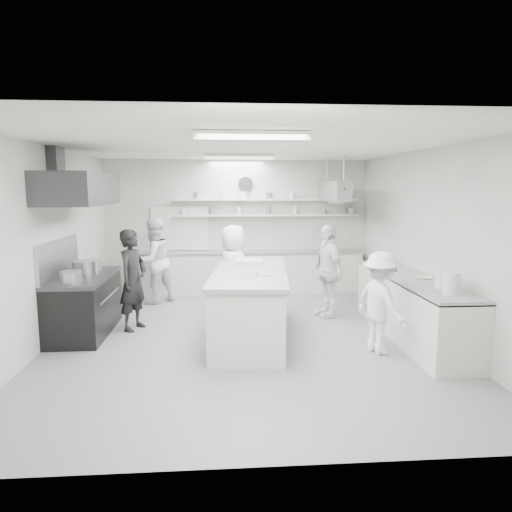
{
  "coord_description": "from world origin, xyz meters",
  "views": [
    {
      "loc": [
        -0.35,
        -7.11,
        2.36
      ],
      "look_at": [
        0.23,
        0.6,
        1.22
      ],
      "focal_mm": 32.32,
      "sensor_mm": 36.0,
      "label": 1
    }
  ],
  "objects": [
    {
      "name": "floor",
      "position": [
        0.0,
        0.0,
        -0.01
      ],
      "size": [
        6.0,
        7.0,
        0.02
      ],
      "primitive_type": "cube",
      "color": "gray",
      "rests_on": "ground"
    },
    {
      "name": "ceiling",
      "position": [
        0.0,
        0.0,
        3.01
      ],
      "size": [
        6.0,
        7.0,
        0.02
      ],
      "primitive_type": "cube",
      "color": "white",
      "rests_on": "wall_back"
    },
    {
      "name": "wall_back",
      "position": [
        0.0,
        3.5,
        1.5
      ],
      "size": [
        6.0,
        0.04,
        3.0
      ],
      "primitive_type": "cube",
      "color": "beige",
      "rests_on": "floor"
    },
    {
      "name": "wall_front",
      "position": [
        0.0,
        -3.5,
        1.5
      ],
      "size": [
        6.0,
        0.04,
        3.0
      ],
      "primitive_type": "cube",
      "color": "beige",
      "rests_on": "floor"
    },
    {
      "name": "wall_left",
      "position": [
        -3.0,
        0.0,
        1.5
      ],
      "size": [
        0.04,
        7.0,
        3.0
      ],
      "primitive_type": "cube",
      "color": "beige",
      "rests_on": "floor"
    },
    {
      "name": "wall_right",
      "position": [
        3.0,
        0.0,
        1.5
      ],
      "size": [
        0.04,
        7.0,
        3.0
      ],
      "primitive_type": "cube",
      "color": "beige",
      "rests_on": "floor"
    },
    {
      "name": "stove",
      "position": [
        -2.6,
        0.4,
        0.45
      ],
      "size": [
        0.8,
        1.8,
        0.9
      ],
      "primitive_type": "cube",
      "color": "black",
      "rests_on": "floor"
    },
    {
      "name": "exhaust_hood",
      "position": [
        -2.6,
        0.4,
        2.35
      ],
      "size": [
        0.85,
        2.0,
        0.5
      ],
      "primitive_type": "cube",
      "color": "#38393C",
      "rests_on": "wall_left"
    },
    {
      "name": "back_counter",
      "position": [
        0.3,
        3.2,
        0.46
      ],
      "size": [
        5.0,
        0.6,
        0.92
      ],
      "primitive_type": "cube",
      "color": "silver",
      "rests_on": "floor"
    },
    {
      "name": "shelf_lower",
      "position": [
        0.7,
        3.37,
        1.75
      ],
      "size": [
        4.2,
        0.26,
        0.04
      ],
      "primitive_type": "cube",
      "color": "silver",
      "rests_on": "wall_back"
    },
    {
      "name": "shelf_upper",
      "position": [
        0.7,
        3.37,
        2.1
      ],
      "size": [
        4.2,
        0.26,
        0.04
      ],
      "primitive_type": "cube",
      "color": "silver",
      "rests_on": "wall_back"
    },
    {
      "name": "pass_through_window",
      "position": [
        -1.3,
        3.48,
        1.45
      ],
      "size": [
        1.3,
        0.04,
        1.0
      ],
      "primitive_type": "cube",
      "color": "black",
      "rests_on": "wall_back"
    },
    {
      "name": "wall_clock",
      "position": [
        0.2,
        3.46,
        2.45
      ],
      "size": [
        0.32,
        0.05,
        0.32
      ],
      "primitive_type": "cylinder",
      "rotation": [
        1.57,
        0.0,
        0.0
      ],
      "color": "white",
      "rests_on": "wall_back"
    },
    {
      "name": "right_counter",
      "position": [
        2.65,
        -0.2,
        0.47
      ],
      "size": [
        0.74,
        3.3,
        0.94
      ],
      "primitive_type": "cube",
      "color": "silver",
      "rests_on": "floor"
    },
    {
      "name": "pot_rack",
      "position": [
        2.0,
        2.4,
        2.3
      ],
      "size": [
        0.3,
        1.6,
        0.4
      ],
      "primitive_type": "cube",
      "color": "#A4A5A5",
      "rests_on": "ceiling"
    },
    {
      "name": "light_fixture_front",
      "position": [
        0.0,
        -1.8,
        2.94
      ],
      "size": [
        1.3,
        0.25,
        0.1
      ],
      "primitive_type": "cube",
      "color": "silver",
      "rests_on": "ceiling"
    },
    {
      "name": "light_fixture_rear",
      "position": [
        0.0,
        1.8,
        2.94
      ],
      "size": [
        1.3,
        0.25,
        0.1
      ],
      "primitive_type": "cube",
      "color": "silver",
      "rests_on": "ceiling"
    },
    {
      "name": "prep_island",
      "position": [
        0.09,
        0.05,
        0.52
      ],
      "size": [
        1.33,
        2.9,
        1.03
      ],
      "primitive_type": "cube",
      "rotation": [
        0.0,
        0.0,
        -0.1
      ],
      "color": "silver",
      "rests_on": "floor"
    },
    {
      "name": "stove_pot",
      "position": [
        -2.6,
        0.53,
        1.05
      ],
      "size": [
        0.41,
        0.41,
        0.27
      ],
      "primitive_type": "cylinder",
      "color": "#A4A5A5",
      "rests_on": "stove"
    },
    {
      "name": "cook_stove",
      "position": [
        -1.84,
        0.55,
        0.85
      ],
      "size": [
        0.62,
        0.73,
        1.69
      ],
      "primitive_type": "imported",
      "rotation": [
        0.0,
        0.0,
        1.16
      ],
      "color": "black",
      "rests_on": "floor"
    },
    {
      "name": "cook_back",
      "position": [
        -1.76,
        2.38,
        0.88
      ],
      "size": [
        1.08,
        1.07,
        1.76
      ],
      "primitive_type": "imported",
      "rotation": [
        0.0,
        0.0,
        -2.42
      ],
      "color": "white",
      "rests_on": "floor"
    },
    {
      "name": "cook_island_left",
      "position": [
        -0.15,
        1.19,
        0.85
      ],
      "size": [
        0.72,
        0.94,
        1.7
      ],
      "primitive_type": "imported",
      "rotation": [
        0.0,
        0.0,
        1.81
      ],
      "color": "white",
      "rests_on": "floor"
    },
    {
      "name": "cook_island_right",
      "position": [
        1.59,
        1.08,
        0.86
      ],
      "size": [
        0.6,
        1.06,
        1.71
      ],
      "primitive_type": "imported",
      "rotation": [
        0.0,
        0.0,
        -1.39
      ],
      "color": "white",
      "rests_on": "floor"
    },
    {
      "name": "cook_right",
      "position": [
        1.91,
        -0.86,
        0.74
      ],
      "size": [
        0.85,
        1.09,
        1.48
      ],
      "primitive_type": "imported",
      "rotation": [
        0.0,
        0.0,
        1.93
      ],
      "color": "white",
      "rests_on": "floor"
    },
    {
      "name": "bowl_island_a",
      "position": [
        0.27,
        -0.4,
        1.07
      ],
      "size": [
        0.3,
        0.3,
        0.06
      ],
      "primitive_type": "imported",
      "rotation": [
        0.0,
        0.0,
        -0.23
      ],
      "color": "#A4A5A5",
      "rests_on": "prep_island"
    },
    {
      "name": "bowl_island_b",
      "position": [
        0.02,
        -0.61,
        1.07
      ],
      "size": [
        0.28,
        0.28,
        0.07
      ],
      "primitive_type": "imported",
      "rotation": [
        0.0,
        0.0,
        -0.43
      ],
      "color": "silver",
      "rests_on": "prep_island"
    },
    {
      "name": "bowl_right",
      "position": [
        2.76,
        -0.34,
        0.97
      ],
      "size": [
        0.27,
        0.27,
        0.06
      ],
      "primitive_type": "imported",
      "rotation": [
        0.0,
        0.0,
        0.07
      ],
      "color": "silver",
      "rests_on": "right_counter"
    }
  ]
}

